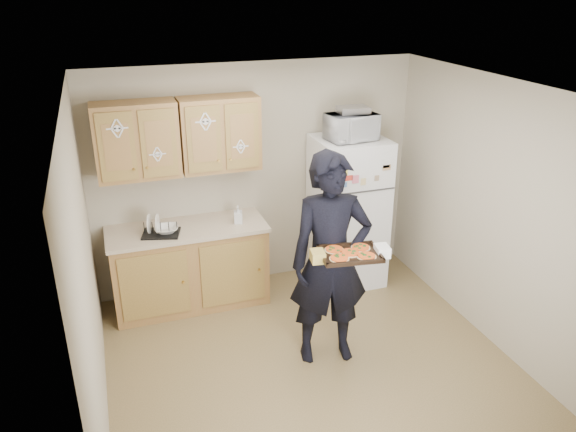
{
  "coord_description": "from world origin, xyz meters",
  "views": [
    {
      "loc": [
        -1.56,
        -3.87,
        3.29
      ],
      "look_at": [
        -0.09,
        0.45,
        1.34
      ],
      "focal_mm": 35.0,
      "sensor_mm": 36.0,
      "label": 1
    }
  ],
  "objects_px": {
    "refrigerator": "(348,212)",
    "microwave": "(351,127)",
    "baking_tray": "(350,255)",
    "person": "(330,261)",
    "dish_rack": "(161,228)"
  },
  "relations": [
    {
      "from": "refrigerator",
      "to": "microwave",
      "type": "relative_size",
      "value": 3.36
    },
    {
      "from": "refrigerator",
      "to": "baking_tray",
      "type": "relative_size",
      "value": 3.48
    },
    {
      "from": "baking_tray",
      "to": "microwave",
      "type": "xyz_separation_m",
      "value": [
        0.68,
        1.52,
        0.65
      ]
    },
    {
      "from": "refrigerator",
      "to": "person",
      "type": "bearing_deg",
      "value": -120.47
    },
    {
      "from": "refrigerator",
      "to": "microwave",
      "type": "distance_m",
      "value": 0.99
    },
    {
      "from": "refrigerator",
      "to": "person",
      "type": "relative_size",
      "value": 0.86
    },
    {
      "from": "refrigerator",
      "to": "person",
      "type": "distance_m",
      "value": 1.48
    },
    {
      "from": "person",
      "to": "baking_tray",
      "type": "relative_size",
      "value": 4.06
    },
    {
      "from": "refrigerator",
      "to": "dish_rack",
      "type": "xyz_separation_m",
      "value": [
        -2.07,
        -0.04,
        0.12
      ]
    },
    {
      "from": "refrigerator",
      "to": "baking_tray",
      "type": "bearing_deg",
      "value": -114.13
    },
    {
      "from": "refrigerator",
      "to": "dish_rack",
      "type": "relative_size",
      "value": 4.7
    },
    {
      "from": "baking_tray",
      "to": "microwave",
      "type": "distance_m",
      "value": 1.79
    },
    {
      "from": "person",
      "to": "microwave",
      "type": "bearing_deg",
      "value": 68.13
    },
    {
      "from": "person",
      "to": "microwave",
      "type": "relative_size",
      "value": 3.91
    },
    {
      "from": "dish_rack",
      "to": "person",
      "type": "bearing_deg",
      "value": -43.02
    }
  ]
}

